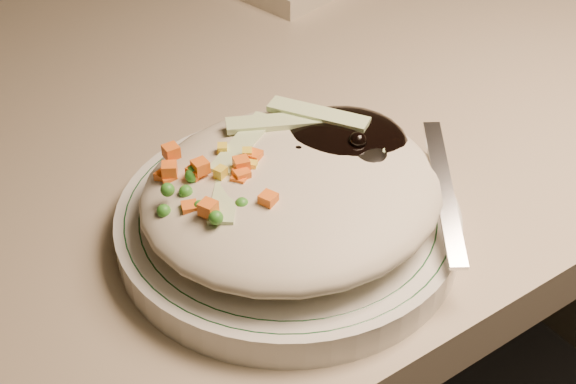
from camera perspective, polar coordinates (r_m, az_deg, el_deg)
desk at (r=0.82m, az=-5.74°, el=-3.39°), size 1.40×0.70×0.74m
plate at (r=0.52m, az=-0.00°, el=-2.25°), size 0.22×0.22×0.02m
plate_rim at (r=0.51m, az=0.00°, el=-1.40°), size 0.21×0.21×0.00m
meal at (r=0.50m, az=0.46°, el=0.64°), size 0.21×0.19×0.05m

